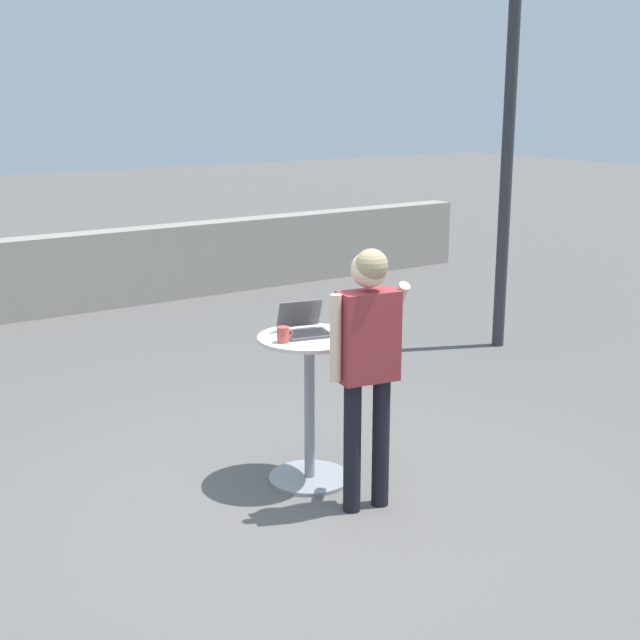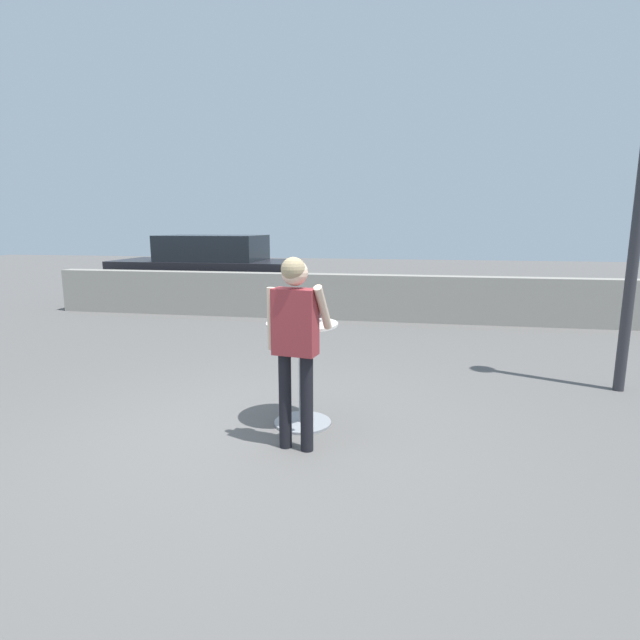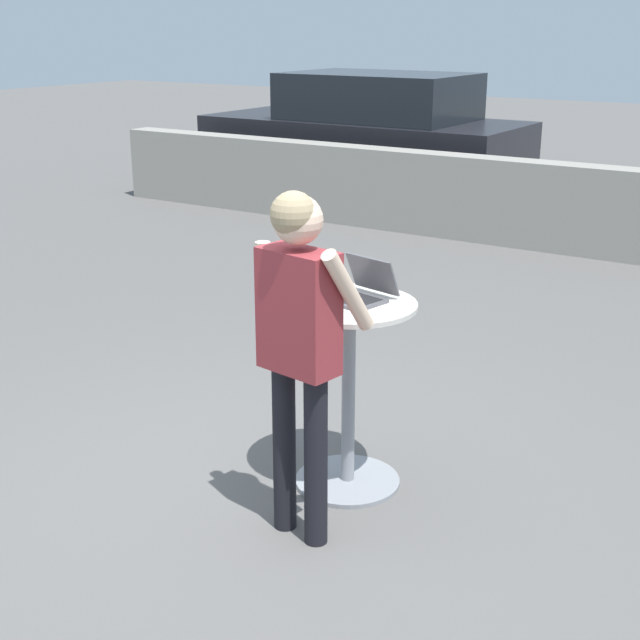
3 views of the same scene
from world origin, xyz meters
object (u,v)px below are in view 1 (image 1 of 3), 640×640
cafe_table (309,398)px  laptop (305,327)px  coffee_mug (283,335)px  street_lamp (512,73)px  standing_person (368,348)px

cafe_table → laptop: size_ratio=2.72×
coffee_mug → street_lamp: 4.38m
laptop → cafe_table: bearing=-99.2°
standing_person → laptop: bearing=94.7°
cafe_table → laptop: 0.48m
cafe_table → street_lamp: street_lamp is taller
coffee_mug → standing_person: standing_person is taller
coffee_mug → standing_person: 0.59m
cafe_table → street_lamp: 4.40m
coffee_mug → street_lamp: bearing=24.9°
laptop → coffee_mug: laptop is taller
standing_person → street_lamp: (3.39, 2.22, 1.68)m
cafe_table → laptop: bearing=80.8°
cafe_table → coffee_mug: coffee_mug is taller
laptop → standing_person: standing_person is taller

